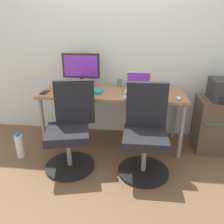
{
  "coord_description": "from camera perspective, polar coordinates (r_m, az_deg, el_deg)",
  "views": [
    {
      "loc": [
        0.31,
        -2.63,
        1.49
      ],
      "look_at": [
        0.0,
        -0.05,
        0.46
      ],
      "focal_mm": 36.15,
      "sensor_mm": 36.0,
      "label": 1
    }
  ],
  "objects": [
    {
      "name": "ground_plane",
      "position": [
        3.04,
        0.11,
        -7.72
      ],
      "size": [
        5.28,
        5.28,
        0.0
      ],
      "primitive_type": "plane",
      "color": "brown"
    },
    {
      "name": "back_wall",
      "position": [
        3.05,
        1.06,
        18.05
      ],
      "size": [
        4.4,
        0.04,
        2.6
      ],
      "primitive_type": "cube",
      "color": "silver",
      "rests_on": "ground"
    },
    {
      "name": "desk",
      "position": [
        2.78,
        0.12,
        3.89
      ],
      "size": [
        1.74,
        0.63,
        0.71
      ],
      "color": "#996B47",
      "rests_on": "ground"
    },
    {
      "name": "office_chair_left",
      "position": [
        2.45,
        -10.44,
        -4.53
      ],
      "size": [
        0.54,
        0.54,
        0.94
      ],
      "color": "black",
      "rests_on": "ground"
    },
    {
      "name": "office_chair_right",
      "position": [
        2.35,
        8.38,
        -5.57
      ],
      "size": [
        0.54,
        0.54,
        0.94
      ],
      "color": "black",
      "rests_on": "ground"
    },
    {
      "name": "side_cabinet",
      "position": [
        3.07,
        25.82,
        -2.89
      ],
      "size": [
        0.6,
        0.44,
        0.65
      ],
      "color": "brown",
      "rests_on": "ground"
    },
    {
      "name": "water_bottle_on_floor",
      "position": [
        2.89,
        -22.34,
        -7.89
      ],
      "size": [
        0.09,
        0.09,
        0.31
      ],
      "color": "white",
      "rests_on": "ground"
    },
    {
      "name": "desktop_monitor",
      "position": [
        2.95,
        -7.84,
        11.0
      ],
      "size": [
        0.48,
        0.18,
        0.43
      ],
      "color": "#262626",
      "rests_on": "desk"
    },
    {
      "name": "open_laptop",
      "position": [
        2.81,
        6.64,
        6.44
      ],
      "size": [
        0.31,
        0.27,
        0.22
      ],
      "color": "silver",
      "rests_on": "desk"
    },
    {
      "name": "keyboard_by_monitor",
      "position": [
        2.61,
        -8.91,
        4.12
      ],
      "size": [
        0.34,
        0.12,
        0.02
      ],
      "primitive_type": "cube",
      "color": "#515156",
      "rests_on": "desk"
    },
    {
      "name": "keyboard_by_laptop",
      "position": [
        2.52,
        6.76,
        3.56
      ],
      "size": [
        0.34,
        0.12,
        0.02
      ],
      "primitive_type": "cube",
      "color": "#B7B7B7",
      "rests_on": "desk"
    },
    {
      "name": "mouse_by_monitor",
      "position": [
        3.04,
        -14.49,
        6.31
      ],
      "size": [
        0.06,
        0.1,
        0.03
      ],
      "primitive_type": "ellipsoid",
      "color": "silver",
      "rests_on": "desk"
    },
    {
      "name": "mouse_by_laptop",
      "position": [
        2.58,
        16.53,
        3.39
      ],
      "size": [
        0.06,
        0.1,
        0.03
      ],
      "primitive_type": "ellipsoid",
      "color": "silver",
      "rests_on": "desk"
    },
    {
      "name": "coffee_mug",
      "position": [
        2.82,
        -12.78,
        5.89
      ],
      "size": [
        0.08,
        0.08,
        0.09
      ],
      "primitive_type": "cylinder",
      "color": "orange",
      "rests_on": "desk"
    },
    {
      "name": "pen_cup",
      "position": [
        2.99,
        1.88,
        7.45
      ],
      "size": [
        0.07,
        0.07,
        0.1
      ],
      "primitive_type": "cylinder",
      "color": "slate",
      "rests_on": "desk"
    },
    {
      "name": "phone_near_monitor",
      "position": [
        2.95,
        11.79,
        5.84
      ],
      "size": [
        0.07,
        0.14,
        0.01
      ],
      "primitive_type": "cube",
      "color": "black",
      "rests_on": "desk"
    },
    {
      "name": "phone_near_laptop",
      "position": [
        2.84,
        -16.67,
        4.79
      ],
      "size": [
        0.07,
        0.14,
        0.01
      ],
      "primitive_type": "cube",
      "color": "black",
      "rests_on": "desk"
    },
    {
      "name": "notebook",
      "position": [
        2.74,
        -4.63,
        5.2
      ],
      "size": [
        0.21,
        0.15,
        0.03
      ],
      "primitive_type": "cube",
      "color": "teal",
      "rests_on": "desk"
    }
  ]
}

